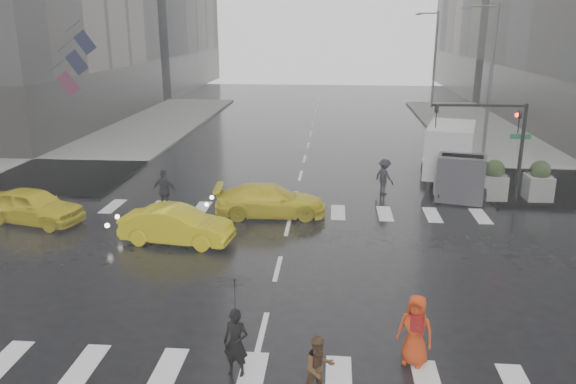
# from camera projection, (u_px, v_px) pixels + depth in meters

# --- Properties ---
(ground) EXTENTS (120.00, 120.00, 0.00)m
(ground) POSITION_uv_depth(u_px,v_px,m) (278.00, 269.00, 18.58)
(ground) COLOR black
(ground) RESTS_ON ground
(sidewalk_nw) EXTENTS (35.00, 35.00, 0.15)m
(sidewalk_nw) POSITION_uv_depth(u_px,v_px,m) (10.00, 147.00, 36.85)
(sidewalk_nw) COLOR slate
(sidewalk_nw) RESTS_ON ground
(road_markings) EXTENTS (18.00, 48.00, 0.01)m
(road_markings) POSITION_uv_depth(u_px,v_px,m) (278.00, 268.00, 18.58)
(road_markings) COLOR silver
(road_markings) RESTS_ON ground
(traffic_signal_pole) EXTENTS (4.45, 0.42, 4.50)m
(traffic_signal_pole) POSITION_uv_depth(u_px,v_px,m) (500.00, 133.00, 24.59)
(traffic_signal_pole) COLOR black
(traffic_signal_pole) RESTS_ON ground
(street_lamp_near) EXTENTS (2.15, 0.22, 9.00)m
(street_lamp_near) POSITION_uv_depth(u_px,v_px,m) (489.00, 74.00, 33.49)
(street_lamp_near) COLOR #59595B
(street_lamp_near) RESTS_ON ground
(street_lamp_far) EXTENTS (2.15, 0.22, 9.00)m
(street_lamp_far) POSITION_uv_depth(u_px,v_px,m) (434.00, 56.00, 52.59)
(street_lamp_far) COLOR #59595B
(street_lamp_far) RESTS_ON ground
(planter_west) EXTENTS (1.10, 1.10, 1.80)m
(planter_west) POSITION_uv_depth(u_px,v_px,m) (448.00, 180.00, 25.57)
(planter_west) COLOR slate
(planter_west) RESTS_ON ground
(planter_mid) EXTENTS (1.10, 1.10, 1.80)m
(planter_mid) POSITION_uv_depth(u_px,v_px,m) (493.00, 181.00, 25.41)
(planter_mid) COLOR slate
(planter_mid) RESTS_ON ground
(planter_east) EXTENTS (1.10, 1.10, 1.80)m
(planter_east) POSITION_uv_depth(u_px,v_px,m) (539.00, 182.00, 25.25)
(planter_east) COLOR slate
(planter_east) RESTS_ON ground
(flag_cluster) EXTENTS (2.87, 3.06, 4.69)m
(flag_cluster) POSITION_uv_depth(u_px,v_px,m) (72.00, 59.00, 35.86)
(flag_cluster) COLOR #59595B
(flag_cluster) RESTS_ON ground
(pedestrian_black) EXTENTS (1.12, 1.14, 2.43)m
(pedestrian_black) POSITION_uv_depth(u_px,v_px,m) (235.00, 311.00, 12.51)
(pedestrian_black) COLOR black
(pedestrian_black) RESTS_ON ground
(pedestrian_brown) EXTENTS (0.89, 0.82, 1.47)m
(pedestrian_brown) POSITION_uv_depth(u_px,v_px,m) (319.00, 368.00, 11.93)
(pedestrian_brown) COLOR #4D321B
(pedestrian_brown) RESTS_ON ground
(pedestrian_orange) EXTENTS (1.01, 0.87, 1.75)m
(pedestrian_orange) POSITION_uv_depth(u_px,v_px,m) (415.00, 330.00, 13.15)
(pedestrian_orange) COLOR red
(pedestrian_orange) RESTS_ON ground
(pedestrian_far_a) EXTENTS (1.20, 0.86, 1.86)m
(pedestrian_far_a) POSITION_uv_depth(u_px,v_px,m) (165.00, 191.00, 24.02)
(pedestrian_far_a) COLOR black
(pedestrian_far_a) RESTS_ON ground
(pedestrian_far_b) EXTENTS (1.18, 1.23, 1.70)m
(pedestrian_far_b) POSITION_uv_depth(u_px,v_px,m) (384.00, 176.00, 26.63)
(pedestrian_far_b) COLOR black
(pedestrian_far_b) RESTS_ON ground
(taxi_front) EXTENTS (4.50, 2.64, 1.44)m
(taxi_front) POSITION_uv_depth(u_px,v_px,m) (33.00, 206.00, 22.70)
(taxi_front) COLOR yellow
(taxi_front) RESTS_ON ground
(taxi_mid) EXTENTS (4.27, 1.95, 1.36)m
(taxi_mid) POSITION_uv_depth(u_px,v_px,m) (177.00, 225.00, 20.62)
(taxi_mid) COLOR yellow
(taxi_mid) RESTS_ON ground
(taxi_rear) EXTENTS (4.23, 2.21, 1.35)m
(taxi_rear) POSITION_uv_depth(u_px,v_px,m) (271.00, 200.00, 23.56)
(taxi_rear) COLOR yellow
(taxi_rear) RESTS_ON ground
(box_truck) EXTENTS (2.15, 5.73, 3.04)m
(box_truck) POSITION_uv_depth(u_px,v_px,m) (453.00, 157.00, 27.15)
(box_truck) COLOR silver
(box_truck) RESTS_ON ground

